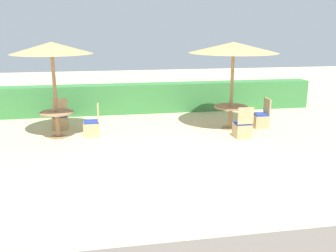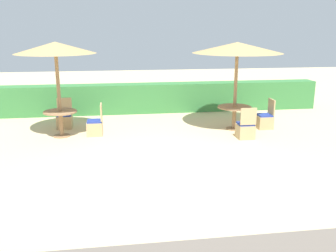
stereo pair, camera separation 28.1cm
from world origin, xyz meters
name	(u,v)px [view 1 (the left image)]	position (x,y,z in m)	size (l,w,h in m)	color
ground_plane	(173,172)	(0.00, 0.00, 0.00)	(40.00, 40.00, 0.00)	#D1BA8C
hedge_row	(142,98)	(0.00, 6.09, 0.53)	(13.00, 0.70, 1.07)	#387A3D
parasol_back_right	(234,48)	(2.47, 3.28, 2.50)	(2.69, 2.69, 2.67)	#93704C
round_table_back_right	(231,111)	(2.47, 3.28, 0.56)	(1.04, 1.04, 0.72)	#93704C
patio_chair_back_right_east	(261,119)	(3.47, 3.24, 0.26)	(0.46, 0.46, 0.93)	tan
patio_chair_back_right_south	(242,129)	(2.49, 2.28, 0.26)	(0.46, 0.46, 0.93)	tan
parasol_back_left	(52,49)	(-2.77, 3.22, 2.53)	(2.24, 2.24, 2.71)	#93704C
round_table_back_left	(57,118)	(-2.77, 3.22, 0.57)	(0.95, 0.95, 0.76)	#93704C
patio_chair_back_left_east	(92,127)	(-1.79, 3.24, 0.26)	(0.46, 0.46, 0.93)	tan
patio_chair_back_left_north	(60,121)	(-2.79, 4.20, 0.26)	(0.46, 0.46, 0.93)	tan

